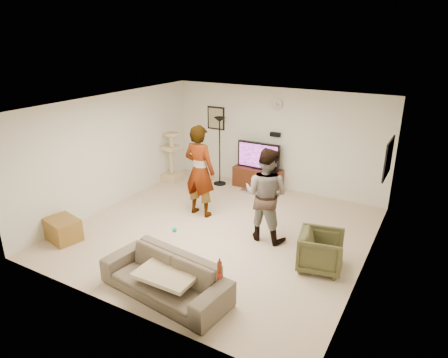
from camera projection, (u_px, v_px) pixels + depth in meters
The scene contains 24 objects.
floor at pixel (220, 231), 7.92m from camera, with size 5.50×5.50×0.02m, color #C1B293.
ceiling at pixel (219, 105), 7.04m from camera, with size 5.50×5.50×0.02m, color white.
wall_back at pixel (276, 139), 9.72m from camera, with size 5.50×0.04×2.50m, color silver.
wall_front at pixel (115, 232), 5.24m from camera, with size 5.50×0.04×2.50m, color silver.
wall_left at pixel (112, 151), 8.75m from camera, with size 0.04×5.50×2.50m, color silver.
wall_right at pixel (371, 200), 6.20m from camera, with size 0.04×5.50×2.50m, color silver.
wall_clock at pixel (277, 105), 9.40m from camera, with size 0.26×0.26×0.04m, color silver.
wall_speaker at pixel (275, 135), 9.62m from camera, with size 0.25×0.10×0.10m, color black.
picture_back at pixel (216, 118), 10.37m from camera, with size 0.42×0.03×0.52m, color gray.
picture_right at pixel (388, 158), 7.43m from camera, with size 0.03×0.78×0.62m, color #E8D76A.
tv_stand at pixel (258, 178), 10.02m from camera, with size 1.24×0.45×0.51m, color #3B1A0C.
console_box at pixel (250, 191), 9.79m from camera, with size 0.40×0.30×0.07m, color silver.
tv at pixel (259, 156), 9.82m from camera, with size 1.11×0.08×0.66m, color black.
tv_screen at pixel (258, 156), 9.78m from camera, with size 1.02×0.01×0.58m, color #B143D0.
floor_lamp at pixel (220, 152), 10.03m from camera, with size 0.32×0.32×1.75m, color black.
cat_tree at pixel (171, 157), 10.34m from camera, with size 0.43×0.43×1.33m, color tan.
person_left at pixel (200, 171), 8.30m from camera, with size 0.72×0.47×1.97m, color #9D9DB0.
person_right at pixel (266, 195), 7.33m from camera, with size 0.87×0.68×1.79m, color #215684.
sofa at pixel (165, 277), 5.91m from camera, with size 2.05×0.80×0.60m, color brown.
throw_blanket at pixel (169, 272), 5.83m from camera, with size 0.90×0.70×0.06m, color #CCB789.
beer_bottle at pixel (220, 270), 5.32m from camera, with size 0.06×0.06×0.25m, color #60220C.
armchair at pixel (321, 251), 6.55m from camera, with size 0.70×0.72×0.66m, color #403F23.
side_table at pixel (63, 229), 7.50m from camera, with size 0.64×0.48×0.43m, color brown.
toy_ball at pixel (175, 230), 7.86m from camera, with size 0.09×0.09×0.09m, color #009F97.
Camera 1 is at (3.56, -6.09, 3.73)m, focal length 31.82 mm.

